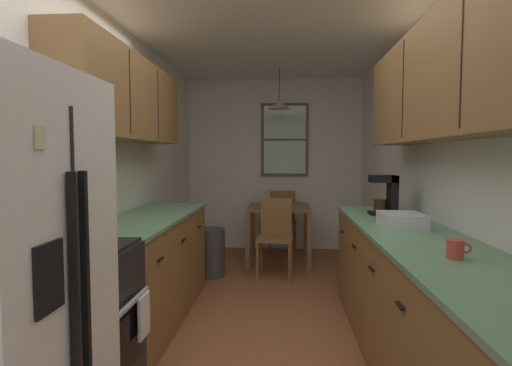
{
  "coord_description": "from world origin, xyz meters",
  "views": [
    {
      "loc": [
        0.14,
        -2.59,
        1.4
      ],
      "look_at": [
        -0.13,
        1.44,
        1.14
      ],
      "focal_mm": 28.81,
      "sensor_mm": 36.0,
      "label": 1
    }
  ],
  "objects": [
    {
      "name": "ground_plane",
      "position": [
        0.0,
        1.0,
        0.0
      ],
      "size": [
        12.0,
        12.0,
        0.0
      ],
      "primitive_type": "plane",
      "color": "brown"
    },
    {
      "name": "wall_left",
      "position": [
        -1.35,
        1.0,
        1.27
      ],
      "size": [
        0.1,
        9.0,
        2.55
      ],
      "primitive_type": "cube",
      "color": "white",
      "rests_on": "ground"
    },
    {
      "name": "wall_right",
      "position": [
        1.35,
        1.0,
        1.27
      ],
      "size": [
        0.1,
        9.0,
        2.55
      ],
      "primitive_type": "cube",
      "color": "white",
      "rests_on": "ground"
    },
    {
      "name": "wall_back",
      "position": [
        0.0,
        3.65,
        1.27
      ],
      "size": [
        4.4,
        0.1,
        2.55
      ],
      "primitive_type": "cube",
      "color": "white",
      "rests_on": "ground"
    },
    {
      "name": "ceiling_slab",
      "position": [
        0.0,
        1.0,
        2.59
      ],
      "size": [
        4.4,
        9.0,
        0.08
      ],
      "primitive_type": "cube",
      "color": "white"
    },
    {
      "name": "stove_range",
      "position": [
        -0.99,
        -0.53,
        0.47
      ],
      "size": [
        0.66,
        0.6,
        1.1
      ],
      "color": "black",
      "rests_on": "ground"
    },
    {
      "name": "microwave_over_range",
      "position": [
        -1.11,
        -0.53,
        1.67
      ],
      "size": [
        0.39,
        0.58,
        0.33
      ],
      "color": "silver"
    },
    {
      "name": "counter_left",
      "position": [
        -1.0,
        0.75,
        0.45
      ],
      "size": [
        0.64,
        1.96,
        0.9
      ],
      "color": "brown",
      "rests_on": "ground"
    },
    {
      "name": "upper_cabinets_left",
      "position": [
        -1.14,
        0.7,
        1.86
      ],
      "size": [
        0.33,
        2.04,
        0.66
      ],
      "color": "brown"
    },
    {
      "name": "counter_right",
      "position": [
        1.0,
        -0.03,
        0.45
      ],
      "size": [
        0.64,
        3.21,
        0.9
      ],
      "color": "brown",
      "rests_on": "ground"
    },
    {
      "name": "upper_cabinets_right",
      "position": [
        1.14,
        -0.08,
        1.87
      ],
      "size": [
        0.33,
        2.89,
        0.74
      ],
      "color": "brown"
    },
    {
      "name": "dining_table",
      "position": [
        0.08,
        2.82,
        0.62
      ],
      "size": [
        0.82,
        0.86,
        0.74
      ],
      "color": "brown",
      "rests_on": "ground"
    },
    {
      "name": "dining_chair_near",
      "position": [
        0.05,
        2.18,
        0.5
      ],
      "size": [
        0.43,
        0.43,
        0.9
      ],
      "color": "brown",
      "rests_on": "ground"
    },
    {
      "name": "dining_chair_far",
      "position": [
        0.12,
        3.46,
        0.5
      ],
      "size": [
        0.44,
        0.44,
        0.9
      ],
      "color": "brown",
      "rests_on": "ground"
    },
    {
      "name": "pendant_light",
      "position": [
        0.08,
        2.82,
        2.07
      ],
      "size": [
        0.31,
        0.31,
        0.53
      ],
      "color": "black"
    },
    {
      "name": "back_window",
      "position": [
        0.16,
        3.58,
        1.65
      ],
      "size": [
        0.7,
        0.05,
        1.08
      ],
      "color": "brown"
    },
    {
      "name": "trash_bin",
      "position": [
        -0.7,
        2.1,
        0.28
      ],
      "size": [
        0.32,
        0.32,
        0.56
      ],
      "primitive_type": "cylinder",
      "color": "#3F3F42",
      "rests_on": "ground"
    },
    {
      "name": "storage_canister",
      "position": [
        -1.0,
        -0.1,
        0.99
      ],
      "size": [
        0.13,
        0.13,
        0.19
      ],
      "color": "red",
      "rests_on": "counter_left"
    },
    {
      "name": "dish_towel",
      "position": [
        -0.64,
        -0.38,
        0.5
      ],
      "size": [
        0.02,
        0.16,
        0.24
      ],
      "primitive_type": "cube",
      "color": "white"
    },
    {
      "name": "coffee_maker",
      "position": [
        1.02,
        0.96,
        1.08
      ],
      "size": [
        0.22,
        0.18,
        0.34
      ],
      "color": "black",
      "rests_on": "counter_right"
    },
    {
      "name": "mug_by_coffeemaker",
      "position": [
        0.98,
        -0.56,
        0.95
      ],
      "size": [
        0.12,
        0.08,
        0.09
      ],
      "color": "#BF3F33",
      "rests_on": "counter_right"
    },
    {
      "name": "dish_rack",
      "position": [
        0.97,
        0.33,
        0.95
      ],
      "size": [
        0.28,
        0.34,
        0.1
      ],
      "primitive_type": "cube",
      "color": "silver",
      "rests_on": "counter_right"
    }
  ]
}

